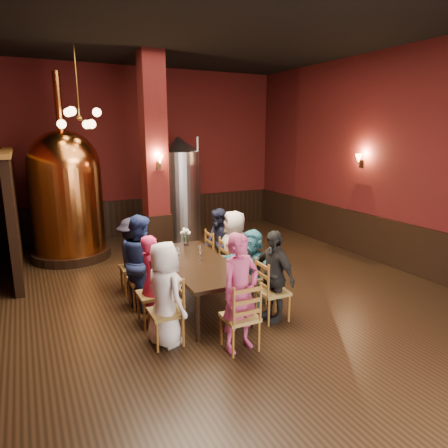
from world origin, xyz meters
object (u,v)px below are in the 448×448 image
person_1 (152,280)px  person_2 (141,261)px  copper_kettle (67,194)px  rose_vase (186,234)px  dining_table (197,265)px  person_0 (165,294)px  steel_vessel (179,189)px

person_1 → person_2: size_ratio=0.89×
person_2 → copper_kettle: copper_kettle is taller
person_1 → rose_vase: person_1 is taller
dining_table → rose_vase: bearing=80.2°
dining_table → person_0: person_0 is taller
person_1 → steel_vessel: size_ratio=0.51×
person_0 → steel_vessel: 5.46m
person_2 → copper_kettle: (-0.75, 3.29, 0.71)m
person_0 → person_2: (0.04, 1.33, 0.06)m
person_0 → person_1: size_ratio=1.05×
copper_kettle → steel_vessel: copper_kettle is taller
person_2 → rose_vase: bearing=-75.3°
dining_table → rose_vase: 1.05m
dining_table → steel_vessel: bearing=74.8°
person_2 → steel_vessel: 4.25m
person_0 → copper_kettle: 4.73m
person_2 → person_0: bearing=161.5°
person_0 → person_1: (0.02, 0.67, -0.03)m
person_0 → steel_vessel: size_ratio=0.53×
person_0 → copper_kettle: size_ratio=0.35×
person_2 → dining_table: bearing=-129.7°
person_1 → person_2: 0.67m
rose_vase → person_1: bearing=-129.2°
rose_vase → copper_kettle: bearing=124.1°
copper_kettle → rose_vase: size_ratio=12.27×
person_0 → rose_vase: size_ratio=4.35×
person_0 → person_2: size_ratio=0.93×
steel_vessel → rose_vase: bearing=-108.5°
copper_kettle → person_0: bearing=-81.2°
person_2 → steel_vessel: (2.06, 3.67, 0.58)m
dining_table → person_0: size_ratio=1.68×
person_0 → person_1: person_0 is taller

